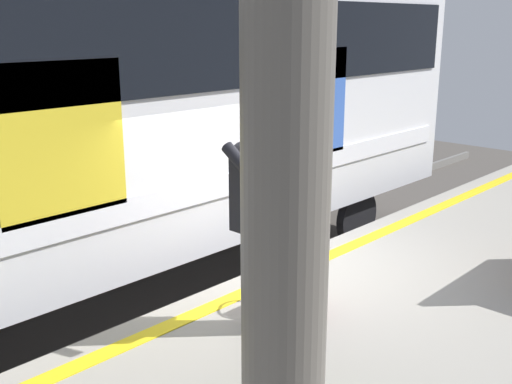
{
  "coord_description": "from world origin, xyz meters",
  "views": [
    {
      "loc": [
        4.23,
        3.83,
        3.32
      ],
      "look_at": [
        0.52,
        0.3,
        1.9
      ],
      "focal_mm": 43.21,
      "sensor_mm": 36.0,
      "label": 1
    }
  ],
  "objects_px": {
    "passenger": "(259,209)",
    "station_column": "(286,194)",
    "train_carriage": "(130,83)",
    "trash_bin": "(284,338)",
    "handbag": "(292,287)"
  },
  "relations": [
    {
      "from": "passenger",
      "to": "station_column",
      "type": "height_order",
      "value": "station_column"
    },
    {
      "from": "train_carriage",
      "to": "trash_bin",
      "type": "distance_m",
      "value": 4.2
    },
    {
      "from": "passenger",
      "to": "trash_bin",
      "type": "bearing_deg",
      "value": 51.63
    },
    {
      "from": "station_column",
      "to": "train_carriage",
      "type": "bearing_deg",
      "value": -119.1
    },
    {
      "from": "station_column",
      "to": "trash_bin",
      "type": "relative_size",
      "value": 3.64
    },
    {
      "from": "passenger",
      "to": "train_carriage",
      "type": "bearing_deg",
      "value": -107.75
    },
    {
      "from": "train_carriage",
      "to": "passenger",
      "type": "relative_size",
      "value": 5.73
    },
    {
      "from": "handbag",
      "to": "station_column",
      "type": "relative_size",
      "value": 0.12
    },
    {
      "from": "train_carriage",
      "to": "handbag",
      "type": "distance_m",
      "value": 3.26
    },
    {
      "from": "station_column",
      "to": "passenger",
      "type": "bearing_deg",
      "value": -134.29
    },
    {
      "from": "train_carriage",
      "to": "handbag",
      "type": "xyz_separation_m",
      "value": [
        0.51,
        2.88,
        -1.46
      ]
    },
    {
      "from": "train_carriage",
      "to": "passenger",
      "type": "distance_m",
      "value": 3.11
    },
    {
      "from": "handbag",
      "to": "station_column",
      "type": "height_order",
      "value": "station_column"
    },
    {
      "from": "passenger",
      "to": "handbag",
      "type": "bearing_deg",
      "value": -178.04
    },
    {
      "from": "handbag",
      "to": "station_column",
      "type": "bearing_deg",
      "value": 39.3
    }
  ]
}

